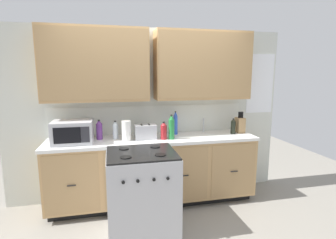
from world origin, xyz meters
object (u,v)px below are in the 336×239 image
object	(u,v)px
toaster	(145,132)
bottle_green	(171,127)
stove_range	(142,192)
bottle_dark	(233,126)
bottle_red	(164,131)
microwave	(73,132)
knife_block	(240,125)
bottle_violet	(99,130)
bottle_clear	(115,130)
paper_towel_roll	(126,131)
bottle_blue	(175,123)

from	to	relation	value
toaster	bottle_green	distance (m)	0.35
stove_range	bottle_dark	xyz separation A→B (m)	(1.40, 0.63, 0.57)
bottle_red	microwave	bearing A→B (deg)	177.14
stove_range	toaster	xyz separation A→B (m)	(0.13, 0.61, 0.56)
microwave	bottle_red	bearing A→B (deg)	-2.86
bottle_dark	bottle_green	xyz separation A→B (m)	(-0.94, -0.11, 0.05)
knife_block	bottle_violet	size ratio (longest dim) A/B	1.19
bottle_red	bottle_dark	bearing A→B (deg)	5.39
bottle_dark	knife_block	bearing A→B (deg)	20.61
toaster	bottle_clear	world-z (taller)	bottle_clear
toaster	bottle_red	distance (m)	0.25
knife_block	bottle_violet	bearing A→B (deg)	179.12
microwave	toaster	bearing A→B (deg)	1.17
stove_range	paper_towel_roll	xyz separation A→B (m)	(-0.12, 0.57, 0.59)
stove_range	bottle_green	world-z (taller)	bottle_green
bottle_blue	bottle_green	size ratio (longest dim) A/B	1.02
microwave	toaster	xyz separation A→B (m)	(0.91, 0.02, -0.04)
toaster	paper_towel_roll	distance (m)	0.26
bottle_violet	bottle_green	size ratio (longest dim) A/B	0.80
bottle_clear	bottle_green	xyz separation A→B (m)	(0.72, -0.18, 0.04)
bottle_violet	toaster	bearing A→B (deg)	-9.87
paper_towel_roll	bottle_green	distance (m)	0.59
stove_range	microwave	xyz separation A→B (m)	(-0.78, 0.59, 0.60)
bottle_clear	bottle_violet	size ratio (longest dim) A/B	0.93
toaster	bottle_blue	bearing A→B (deg)	20.37
bottle_dark	bottle_blue	distance (m)	0.83
bottle_red	bottle_green	bearing A→B (deg)	-8.52
paper_towel_roll	bottle_dark	distance (m)	1.53
toaster	microwave	bearing A→B (deg)	-178.83
bottle_blue	toaster	bearing A→B (deg)	-159.63
bottle_red	bottle_violet	bearing A→B (deg)	167.80
stove_range	bottle_violet	distance (m)	1.04
stove_range	bottle_violet	xyz separation A→B (m)	(-0.47, 0.72, 0.59)
paper_towel_roll	bottle_clear	size ratio (longest dim) A/B	1.07
bottle_violet	bottle_dark	bearing A→B (deg)	-2.46
bottle_clear	bottle_red	bearing A→B (deg)	-15.17
knife_block	bottle_green	bearing A→B (deg)	-171.35
stove_range	bottle_blue	distance (m)	1.16
bottle_blue	bottle_green	world-z (taller)	bottle_blue
bottle_red	paper_towel_roll	bearing A→B (deg)	175.99
bottle_clear	bottle_blue	xyz separation A→B (m)	(0.84, 0.08, 0.04)
toaster	knife_block	distance (m)	1.41
bottle_dark	bottle_clear	xyz separation A→B (m)	(-1.66, 0.07, 0.01)
toaster	bottle_violet	size ratio (longest dim) A/B	1.08
stove_range	bottle_red	bearing A→B (deg)	56.03
bottle_violet	bottle_green	distance (m)	0.95
knife_block	bottle_dark	bearing A→B (deg)	-159.39
knife_block	bottle_blue	world-z (taller)	bottle_blue
knife_block	bottle_clear	size ratio (longest dim) A/B	1.28
bottle_dark	bottle_clear	bearing A→B (deg)	177.60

